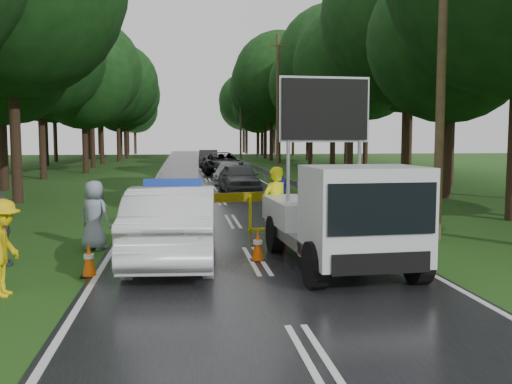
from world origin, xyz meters
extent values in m
plane|color=#204614|center=(0.00, 0.00, 0.00)|extent=(160.00, 160.00, 0.00)
cube|color=black|center=(0.00, 30.00, 0.01)|extent=(7.00, 140.00, 0.02)
cylinder|color=gray|center=(3.70, 0.00, 0.35)|extent=(0.12, 0.12, 0.70)
cube|color=gray|center=(3.70, 30.00, 0.55)|extent=(0.05, 60.00, 0.30)
cylinder|color=#422D1E|center=(5.20, 2.00, 5.00)|extent=(0.24, 0.24, 10.00)
cylinder|color=#422D1E|center=(5.20, 28.00, 5.00)|extent=(0.24, 0.24, 10.00)
cube|color=#422D1E|center=(5.20, 28.00, 9.20)|extent=(1.40, 0.08, 0.08)
cylinder|color=#422D1E|center=(5.20, 54.00, 5.00)|extent=(0.24, 0.24, 10.00)
cube|color=#422D1E|center=(5.20, 54.00, 9.20)|extent=(1.40, 0.08, 0.08)
imported|color=silver|center=(-1.83, 0.11, 0.85)|extent=(2.09, 5.26, 1.70)
cube|color=#1938A5|center=(-1.83, 0.11, 1.79)|extent=(1.30, 0.43, 0.17)
cube|color=gray|center=(1.66, -0.32, 0.59)|extent=(2.37, 4.59, 0.27)
cube|color=silver|center=(1.60, 0.75, 1.01)|extent=(2.37, 2.68, 0.59)
cube|color=silver|center=(1.76, -2.24, 1.33)|extent=(2.22, 1.82, 1.81)
cube|color=black|center=(1.80, -3.11, 1.55)|extent=(1.97, 0.15, 0.91)
cube|color=black|center=(1.62, 0.32, 3.42)|extent=(2.03, 0.23, 1.39)
cylinder|color=black|center=(0.76, -2.50, 0.45)|extent=(0.35, 0.91, 0.90)
cylinder|color=black|center=(2.78, -2.40, 0.45)|extent=(0.35, 0.91, 0.90)
cylinder|color=black|center=(0.58, 0.91, 0.45)|extent=(0.35, 0.91, 0.90)
cylinder|color=black|center=(2.60, 1.02, 0.45)|extent=(0.35, 0.91, 0.90)
cube|color=yellow|center=(-1.79, 3.56, 0.54)|extent=(0.08, 0.08, 1.09)
cube|color=yellow|center=(-1.26, 3.67, 0.54)|extent=(0.08, 0.08, 1.09)
cube|color=yellow|center=(0.34, 4.01, 0.54)|extent=(0.08, 0.08, 1.09)
cube|color=yellow|center=(0.87, 4.12, 0.54)|extent=(0.08, 0.08, 1.09)
cube|color=#F2CC00|center=(-0.46, 3.84, 1.03)|extent=(2.78, 0.64, 0.27)
imported|color=#E7E80C|center=(0.75, 2.00, 1.01)|extent=(0.88, 0.79, 2.02)
imported|color=#1A25AB|center=(1.13, 3.00, 0.82)|extent=(0.80, 0.62, 1.63)
imported|color=yellow|center=(-4.76, -2.21, 0.86)|extent=(0.71, 1.15, 1.72)
imported|color=#3E4145|center=(-5.51, 0.25, 0.78)|extent=(0.64, 0.99, 1.57)
imported|color=gray|center=(-3.80, 1.84, 0.86)|extent=(1.00, 0.90, 1.73)
imported|color=#42464A|center=(1.17, 15.67, 0.75)|extent=(2.04, 4.48, 1.49)
imported|color=#AFB2B8|center=(1.18, 21.67, 0.64)|extent=(2.26, 4.55, 1.27)
imported|color=black|center=(1.33, 30.26, 0.82)|extent=(2.84, 5.97, 1.64)
imported|color=#3D3E44|center=(0.80, 40.43, 0.79)|extent=(1.97, 4.90, 1.58)
cube|color=black|center=(-3.50, -1.00, 0.01)|extent=(0.33, 0.33, 0.03)
cone|color=#FF5A08|center=(-3.50, -1.00, 0.36)|extent=(0.27, 0.27, 0.68)
cube|color=black|center=(0.04, 0.00, 0.02)|extent=(0.34, 0.34, 0.03)
cone|color=#FF5A08|center=(0.04, 0.00, 0.37)|extent=(0.28, 0.28, 0.70)
cube|color=black|center=(1.07, 2.50, 0.02)|extent=(0.36, 0.36, 0.03)
cone|color=#FF5A08|center=(1.07, 2.50, 0.40)|extent=(0.30, 0.30, 0.75)
cube|color=black|center=(-2.00, 0.54, 0.02)|extent=(0.39, 0.39, 0.03)
cone|color=#FF5A08|center=(-2.00, 0.54, 0.42)|extent=(0.32, 0.32, 0.79)
cube|color=black|center=(3.50, 3.99, 0.02)|extent=(0.38, 0.38, 0.03)
cone|color=#FF5A08|center=(3.50, 3.99, 0.41)|extent=(0.31, 0.31, 0.78)
camera|label=1|loc=(-1.63, -12.52, 2.79)|focal=40.00mm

